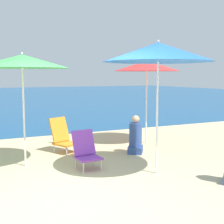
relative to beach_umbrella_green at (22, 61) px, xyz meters
name	(u,v)px	position (x,y,z in m)	size (l,w,h in m)	color
ground_plane	(73,200)	(0.31, -2.01, -2.03)	(60.00, 60.00, 0.00)	#D1BA89
beach_umbrella_green	(22,61)	(0.00, 0.00, 0.00)	(1.79, 1.79, 2.20)	white
beach_umbrella_red	(147,66)	(3.26, 0.81, -0.02)	(1.70, 1.70, 2.18)	white
beach_umbrella_blue	(158,52)	(2.06, -1.49, 0.14)	(1.93, 1.93, 2.37)	white
beach_chair_orange	(63,136)	(1.00, 0.81, -1.67)	(0.67, 0.74, 0.79)	silver
beach_chair_purple	(86,150)	(1.02, -0.65, -1.67)	(0.47, 0.55, 0.72)	silver
person_seated_far	(136,138)	(2.46, -0.04, -1.67)	(0.48, 0.49, 0.87)	#334C8C
seagull	(55,138)	(1.09, 1.83, -1.89)	(0.27, 0.11, 0.23)	gold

